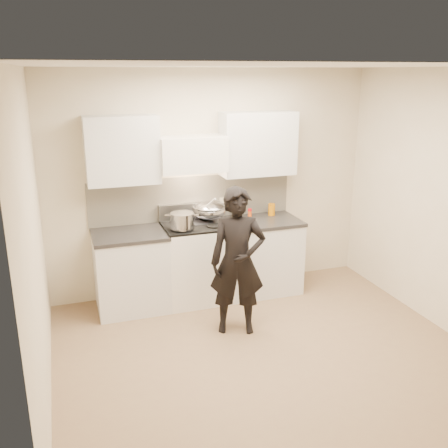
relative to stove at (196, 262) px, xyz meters
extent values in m
plane|color=#816849|center=(0.30, -1.42, -0.47)|extent=(4.00, 4.00, 0.00)
cube|color=beige|center=(0.30, 0.33, 0.88)|extent=(4.00, 0.04, 2.70)
cube|color=beige|center=(0.30, -3.17, 0.88)|extent=(4.00, 0.04, 2.70)
cube|color=beige|center=(-1.70, -1.42, 0.88)|extent=(0.04, 3.50, 2.70)
cube|color=beige|center=(2.30, -1.42, 0.88)|extent=(0.04, 3.50, 2.70)
cube|color=white|center=(0.30, -1.42, 2.22)|extent=(4.00, 3.50, 0.02)
cube|color=beige|center=(0.05, 0.31, 0.71)|extent=(2.50, 0.02, 0.53)
cube|color=#9F9F9F|center=(0.00, 0.28, 0.56)|extent=(0.76, 0.08, 0.20)
cube|color=white|center=(0.00, 0.13, 1.28)|extent=(0.76, 0.40, 0.40)
cylinder|color=#A9A9B0|center=(0.00, -0.05, 1.10)|extent=(0.66, 0.02, 0.02)
cube|color=silver|center=(0.83, 0.16, 1.35)|extent=(0.90, 0.33, 0.75)
cube|color=silver|center=(-0.78, 0.16, 1.35)|extent=(0.80, 0.33, 0.75)
cube|color=beige|center=(0.43, 0.30, 0.63)|extent=(0.08, 0.01, 0.12)
cube|color=white|center=(0.00, 0.00, -0.01)|extent=(0.76, 0.65, 0.92)
cube|color=black|center=(0.00, 0.00, 0.46)|extent=(0.76, 0.65, 0.02)
cube|color=#ADABBA|center=(0.16, 0.12, 0.47)|extent=(0.36, 0.34, 0.01)
cylinder|color=#A9A9B0|center=(0.00, -0.29, 0.31)|extent=(0.62, 0.02, 0.02)
cylinder|color=black|center=(-0.18, -0.15, 0.48)|extent=(0.18, 0.18, 0.01)
cylinder|color=black|center=(0.18, -0.15, 0.48)|extent=(0.18, 0.18, 0.01)
cylinder|color=black|center=(-0.18, 0.15, 0.48)|extent=(0.18, 0.18, 0.01)
cylinder|color=black|center=(0.18, 0.15, 0.48)|extent=(0.18, 0.18, 0.01)
cube|color=silver|center=(0.83, 0.00, -0.03)|extent=(0.90, 0.65, 0.88)
cube|color=black|center=(0.83, 0.00, 0.43)|extent=(0.92, 0.67, 0.04)
cube|color=silver|center=(-0.78, 0.00, -0.03)|extent=(0.80, 0.65, 0.88)
cube|color=black|center=(-0.78, 0.00, 0.43)|extent=(0.82, 0.67, 0.04)
ellipsoid|color=#A9A9B0|center=(0.20, 0.10, 0.59)|extent=(0.40, 0.40, 0.22)
torus|color=#A9A9B0|center=(0.20, 0.10, 0.64)|extent=(0.41, 0.41, 0.02)
ellipsoid|color=beige|center=(0.20, 0.10, 0.58)|extent=(0.23, 0.23, 0.10)
cylinder|color=silver|center=(0.14, -0.06, 0.71)|extent=(0.10, 0.29, 0.21)
cylinder|color=#A9A9B0|center=(-0.20, -0.14, 0.57)|extent=(0.34, 0.34, 0.18)
cube|color=#A9A9B0|center=(-0.36, -0.10, 0.64)|extent=(0.06, 0.04, 0.01)
cube|color=#A9A9B0|center=(-0.05, -0.19, 0.64)|extent=(0.06, 0.04, 0.01)
cylinder|color=#9F9F9F|center=(0.59, 0.20, 0.53)|extent=(0.11, 0.11, 0.16)
cylinder|color=black|center=(0.62, 0.20, 0.61)|extent=(0.01, 0.01, 0.29)
cylinder|color=silver|center=(0.61, 0.22, 0.61)|extent=(0.01, 0.01, 0.29)
cylinder|color=#9F9F9F|center=(0.59, 0.23, 0.61)|extent=(0.01, 0.01, 0.29)
cylinder|color=black|center=(0.57, 0.22, 0.61)|extent=(0.01, 0.01, 0.29)
cylinder|color=#9F9F9F|center=(0.56, 0.20, 0.61)|extent=(0.01, 0.01, 0.29)
cylinder|color=silver|center=(0.57, 0.18, 0.61)|extent=(0.01, 0.01, 0.29)
cylinder|color=black|center=(0.59, 0.17, 0.61)|extent=(0.01, 0.01, 0.29)
cylinder|color=#9F9F9F|center=(0.61, 0.18, 0.61)|extent=(0.01, 0.01, 0.29)
cylinder|color=#CB470B|center=(0.74, 0.15, 0.48)|extent=(0.05, 0.05, 0.08)
cylinder|color=red|center=(0.74, 0.15, 0.54)|extent=(0.05, 0.05, 0.03)
cylinder|color=#BE6C03|center=(1.03, 0.15, 0.52)|extent=(0.09, 0.09, 0.15)
imported|color=black|center=(0.20, -0.89, 0.31)|extent=(0.66, 0.53, 1.56)
camera|label=1|loc=(-1.45, -5.38, 2.18)|focal=40.00mm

